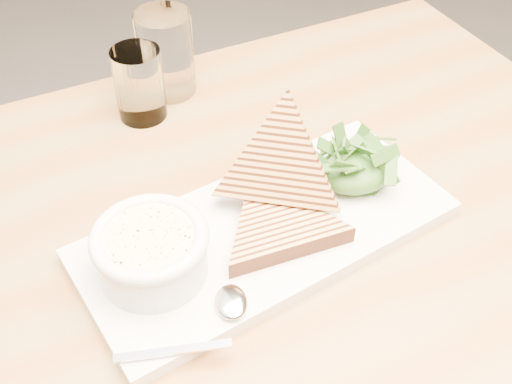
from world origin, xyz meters
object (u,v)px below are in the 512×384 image
platter (266,231)px  glass_near (139,84)px  soup_bowl (152,257)px  glass_far (166,54)px  table_top (206,267)px

platter → glass_near: size_ratio=4.15×
soup_bowl → platter: bearing=-3.9°
platter → glass_far: (0.04, 0.30, 0.05)m
table_top → glass_far: (0.11, 0.29, 0.08)m
platter → glass_far: size_ratio=3.49×
soup_bowl → glass_far: glass_far is taller
glass_far → glass_near: bearing=-149.1°
platter → soup_bowl: bearing=176.1°
glass_far → table_top: bearing=-110.3°
soup_bowl → glass_near: glass_near is taller
soup_bowl → glass_near: size_ratio=1.11×
soup_bowl → glass_near: bearing=67.1°
table_top → platter: platter is taller
table_top → platter: bearing=-9.6°
table_top → glass_far: size_ratio=9.62×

